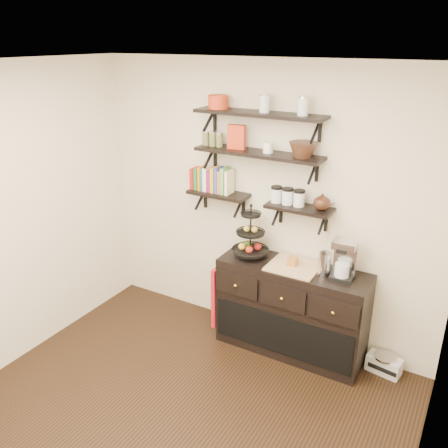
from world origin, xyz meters
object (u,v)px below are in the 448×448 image
Objects in this scene: fruit_stand at (251,240)px; coffee_maker at (344,260)px; radio at (384,364)px; sideboard at (291,309)px.

fruit_stand is 1.41× the size of coffee_maker.
radio is (0.44, 0.09, -0.98)m from coffee_maker.
sideboard is 0.76m from coffee_maker.
radio is (1.33, 0.11, -0.99)m from fruit_stand.
fruit_stand is at bearing -166.67° from radio.
radio is at bearing 7.85° from coffee_maker.
fruit_stand is at bearing 177.89° from coffee_maker.
coffee_maker reaches higher than radio.
coffee_maker is (0.89, 0.02, -0.00)m from fruit_stand.
radio is (0.88, 0.11, -0.36)m from sideboard.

